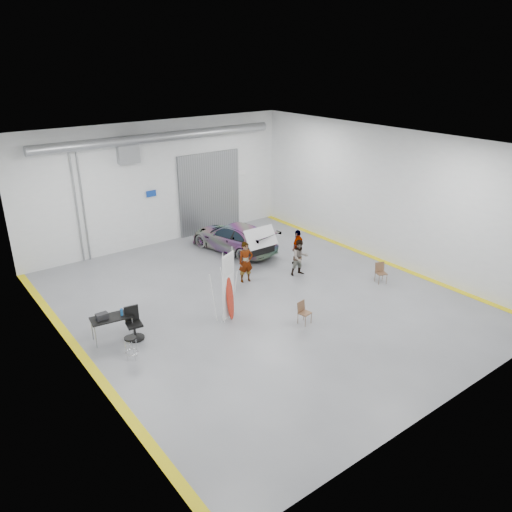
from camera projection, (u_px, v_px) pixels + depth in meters
ground at (259, 299)px, 19.41m from camera, size 16.00×16.00×0.00m
room_shell at (230, 185)px, 19.63m from camera, size 14.02×16.18×6.01m
sedan_car at (234, 237)px, 23.96m from camera, size 2.77×4.92×1.34m
person_a at (246, 262)px, 20.62m from camera, size 0.71×0.55×1.74m
person_b at (300, 257)px, 21.27m from camera, size 0.90×0.77×1.59m
person_c at (298, 247)px, 22.41m from camera, size 1.01×0.70×1.61m
surfboard_display at (227, 293)px, 17.51m from camera, size 0.70×0.43×2.68m
folding_chair_near at (304, 317)px, 17.60m from camera, size 0.44×0.46×0.82m
folding_chair_far at (381, 277)px, 20.71m from camera, size 0.52×0.56×0.85m
shop_stool at (131, 348)px, 15.51m from camera, size 0.40×0.40×0.78m
work_table at (109, 318)px, 16.38m from camera, size 1.41×0.85×1.08m
office_chair at (133, 325)px, 16.60m from camera, size 0.60×0.60×1.12m
trunk_lid at (260, 235)px, 22.17m from camera, size 1.57×0.95×0.04m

